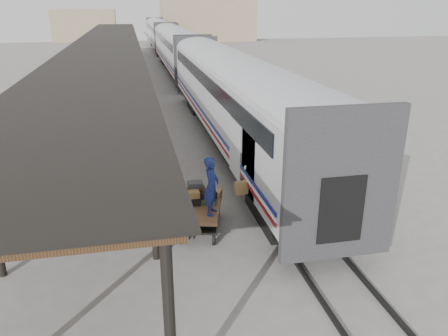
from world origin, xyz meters
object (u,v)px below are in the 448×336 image
luggage_tug (119,93)px  porter (211,186)px  pedestrian (124,122)px  baggage_cart (200,211)px

luggage_tug → porter: (3.09, -21.34, 1.11)m
porter → pedestrian: size_ratio=1.01×
luggage_tug → baggage_cart: bearing=-99.5°
porter → pedestrian: 12.10m
luggage_tug → pedestrian: bearing=-105.0°
baggage_cart → porter: (0.25, -0.65, 1.12)m
baggage_cart → porter: porter is taller
luggage_tug → pedestrian: pedestrian is taller
luggage_tug → pedestrian: 9.59m
baggage_cart → luggage_tug: (-2.84, 20.69, 0.01)m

